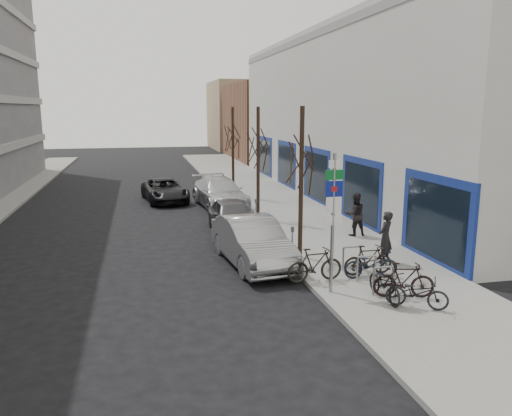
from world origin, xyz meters
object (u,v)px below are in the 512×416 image
tree_far (233,131)px  meter_back (234,191)px  parked_car_front (252,241)px  pedestrian_near (385,237)px  lane_car (165,190)px  pedestrian_far (355,214)px  meter_mid (256,210)px  bike_mid_curb (371,262)px  bike_near_left (385,281)px  bike_far_inner (368,260)px  meter_front (292,241)px  parked_car_back (220,193)px  parked_car_mid (232,216)px  bike_mid_inner (315,264)px  bike_near_right (404,280)px  highway_sign_pole (333,215)px  tree_mid (258,137)px  bike_rack (366,265)px  bike_far_curb (417,290)px  tree_near (302,147)px

tree_far → meter_back: 4.08m
parked_car_front → pedestrian_near: 4.61m
lane_car → pedestrian_far: bearing=-63.1°
meter_mid → bike_mid_curb: bearing=-75.8°
bike_near_left → bike_far_inner: bike_near_left is taller
meter_front → parked_car_back: parked_car_back is taller
parked_car_mid → meter_front: bearing=-77.5°
meter_back → bike_mid_inner: meter_back is taller
tree_far → pedestrian_near: 14.84m
bike_near_left → lane_car: (-5.14, 17.51, -0.01)m
tree_far → meter_front: bearing=-91.9°
bike_near_left → bike_mid_curb: 1.81m
meter_front → parked_car_back: 11.20m
meter_back → bike_mid_curb: 13.28m
tree_far → parked_car_front: size_ratio=1.10×
meter_mid → bike_near_right: bearing=-77.5°
highway_sign_pole → tree_mid: (0.20, 10.01, 1.65)m
bike_near_right → lane_car: size_ratio=0.36×
highway_sign_pole → meter_mid: (-0.25, 8.51, -1.54)m
bike_rack → bike_mid_inner: (-1.56, 0.33, 0.04)m
highway_sign_pole → lane_car: (-3.90, 16.62, -1.79)m
bike_rack → bike_far_curb: size_ratio=1.38×
bike_rack → parked_car_back: bearing=100.0°
bike_mid_inner → bike_far_curb: bearing=-146.6°
tree_near → bike_far_inner: tree_near is taller
highway_sign_pole → tree_mid: size_ratio=0.76×
highway_sign_pole → parked_car_front: (-1.54, 3.58, -1.63)m
bike_rack → bike_far_curb: bearing=-80.0°
lane_car → pedestrian_near: pedestrian_near is taller
pedestrian_far → bike_far_inner: bearing=69.6°
bike_far_inner → parked_car_back: (-2.73, 13.00, 0.15)m
bike_rack → parked_car_front: size_ratio=0.45×
bike_far_inner → parked_car_mid: 7.74m
meter_front → bike_far_curb: meter_front is taller
bike_near_left → meter_mid: bearing=98.2°
meter_mid → bike_near_left: size_ratio=0.73×
tree_mid → pedestrian_far: 5.98m
highway_sign_pole → bike_mid_curb: (1.68, 0.87, -1.78)m
bike_mid_inner → bike_near_left: bearing=-146.2°
bike_near_right → parked_car_front: parked_car_front is taller
bike_mid_inner → bike_mid_curb: bearing=-96.0°
bike_near_right → pedestrian_far: size_ratio=0.95×
highway_sign_pole → pedestrian_far: highway_sign_pole is taller
bike_rack → bike_far_curb: bike_far_curb is taller
bike_near_left → parked_car_front: (-2.79, 4.47, 0.14)m
tree_far → pedestrian_far: 11.41m
highway_sign_pole → parked_car_mid: (-1.40, 8.25, -1.71)m
parked_car_front → lane_car: size_ratio=1.04×
parked_car_front → pedestrian_far: (4.97, 2.41, 0.24)m
meter_back → pedestrian_near: 12.18m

